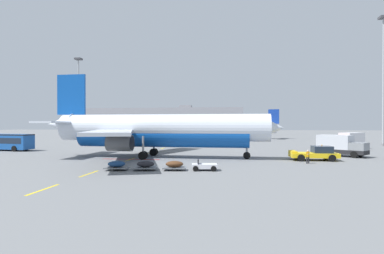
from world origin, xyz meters
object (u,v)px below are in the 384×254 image
(apron_shuttle_bus, at_px, (2,141))
(baggage_train, at_px, (160,165))
(pushback_tug, at_px, (315,153))
(airliner_foreground, at_px, (158,130))
(ground_crew_worker, at_px, (308,156))
(catering_truck, at_px, (349,141))
(airliner_mid_left, at_px, (242,129))
(fuel_service_truck, at_px, (340,145))
(apron_light_mast_near, at_px, (79,89))
(apron_light_mast_far, at_px, (383,67))

(apron_shuttle_bus, bearing_deg, baggage_train, -30.83)
(pushback_tug, xyz_separation_m, baggage_train, (-18.30, -11.46, -0.37))
(airliner_foreground, xyz_separation_m, ground_crew_worker, (19.60, -4.34, -3.01))
(catering_truck, bearing_deg, baggage_train, -133.16)
(airliner_foreground, relative_size, pushback_tug, 5.74)
(pushback_tug, bearing_deg, airliner_mid_left, 96.85)
(apron_shuttle_bus, height_order, baggage_train, apron_shuttle_bus)
(airliner_mid_left, xyz_separation_m, fuel_service_truck, (12.78, -57.97, -1.47))
(apron_light_mast_near, bearing_deg, airliner_foreground, -51.00)
(airliner_mid_left, xyz_separation_m, baggage_train, (-10.59, -75.56, -2.58))
(baggage_train, bearing_deg, pushback_tug, 32.07)
(apron_shuttle_bus, relative_size, catering_truck, 1.74)
(pushback_tug, xyz_separation_m, catering_truck, (11.34, 20.14, 0.74))
(fuel_service_truck, bearing_deg, airliner_mid_left, 102.44)
(airliner_mid_left, distance_m, apron_light_mast_near, 53.29)
(apron_shuttle_bus, bearing_deg, airliner_foreground, -14.96)
(airliner_foreground, distance_m, apron_light_mast_near, 53.82)
(apron_shuttle_bus, distance_m, apron_light_mast_far, 78.54)
(pushback_tug, distance_m, airliner_mid_left, 64.60)
(pushback_tug, xyz_separation_m, apron_light_mast_near, (-54.58, 41.62, 13.92))
(ground_crew_worker, bearing_deg, catering_truck, 61.11)
(baggage_train, bearing_deg, airliner_foreground, 104.41)
(catering_truck, height_order, baggage_train, catering_truck)
(airliner_mid_left, bearing_deg, airliner_foreground, -102.19)
(apron_light_mast_near, bearing_deg, pushback_tug, -37.33)
(airliner_mid_left, bearing_deg, baggage_train, -97.98)
(baggage_train, bearing_deg, ground_crew_worker, 25.26)
(apron_light_mast_near, relative_size, apron_light_mast_far, 0.84)
(pushback_tug, relative_size, fuel_service_truck, 0.88)
(baggage_train, bearing_deg, apron_light_mast_near, 124.35)
(apron_light_mast_far, bearing_deg, fuel_service_truck, -125.12)
(pushback_tug, xyz_separation_m, fuel_service_truck, (5.08, 6.13, 0.74))
(baggage_train, distance_m, apron_light_mast_far, 59.71)
(airliner_mid_left, distance_m, baggage_train, 76.35)
(baggage_train, bearing_deg, apron_shuttle_bus, 149.17)
(airliner_foreground, xyz_separation_m, apron_shuttle_bus, (-31.12, 8.31, -2.20))
(apron_light_mast_near, xyz_separation_m, apron_light_mast_far, (76.21, -11.97, 2.46))
(apron_shuttle_bus, relative_size, baggage_train, 1.05)
(airliner_foreground, bearing_deg, pushback_tug, -1.75)
(ground_crew_worker, bearing_deg, airliner_foreground, 167.53)
(baggage_train, bearing_deg, fuel_service_truck, 36.97)
(baggage_train, height_order, apron_light_mast_far, apron_light_mast_far)
(ground_crew_worker, xyz_separation_m, apron_light_mast_near, (-52.78, 45.31, 13.88))
(fuel_service_truck, distance_m, apron_light_mast_near, 70.66)
(baggage_train, height_order, ground_crew_worker, ground_crew_worker)
(catering_truck, distance_m, fuel_service_truck, 15.34)
(ground_crew_worker, bearing_deg, fuel_service_truck, 54.95)
(airliner_mid_left, height_order, apron_light_mast_near, apron_light_mast_near)
(catering_truck, height_order, apron_light_mast_near, apron_light_mast_near)
(pushback_tug, bearing_deg, apron_shuttle_bus, 170.31)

